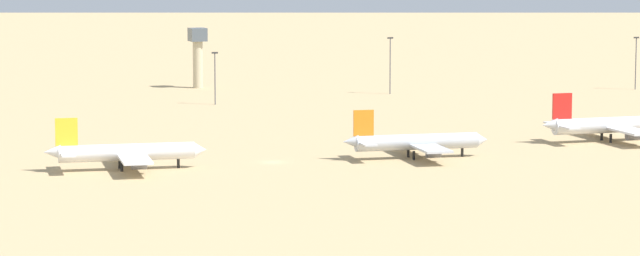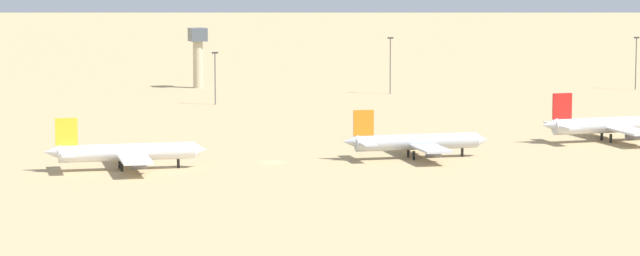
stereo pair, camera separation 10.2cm
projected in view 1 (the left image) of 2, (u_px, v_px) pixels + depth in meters
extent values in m
plane|color=tan|center=(273.00, 162.00, 322.77)|extent=(4000.00, 4000.00, 0.00)
cylinder|color=white|center=(127.00, 152.00, 311.49)|extent=(28.21, 7.39, 3.50)
cone|color=white|center=(200.00, 150.00, 314.97)|extent=(3.07, 3.66, 3.32)
cone|color=white|center=(52.00, 152.00, 307.95)|extent=(3.88, 3.44, 2.97)
cube|color=yellow|center=(66.00, 132.00, 308.13)|extent=(4.57, 1.07, 5.69)
cube|color=white|center=(66.00, 150.00, 312.03)|extent=(3.61, 6.28, 0.31)
cube|color=white|center=(68.00, 155.00, 305.27)|extent=(3.61, 6.28, 0.31)
cube|color=white|center=(131.00, 155.00, 311.76)|extent=(9.82, 28.56, 0.49)
cylinder|color=slate|center=(132.00, 156.00, 318.45)|extent=(3.39, 2.35, 1.92)
cylinder|color=slate|center=(139.00, 165.00, 305.77)|extent=(3.39, 2.35, 1.92)
cylinder|color=black|center=(178.00, 163.00, 314.26)|extent=(0.61, 0.61, 1.92)
cylinder|color=black|center=(120.00, 164.00, 313.56)|extent=(0.61, 0.61, 1.92)
cylinder|color=black|center=(122.00, 167.00, 309.50)|extent=(0.61, 0.61, 1.92)
cylinder|color=silver|center=(417.00, 142.00, 328.09)|extent=(27.68, 6.99, 3.43)
cone|color=silver|center=(482.00, 140.00, 331.64)|extent=(2.98, 3.57, 3.26)
cone|color=silver|center=(350.00, 142.00, 324.48)|extent=(3.79, 3.34, 2.92)
cube|color=orange|center=(364.00, 123.00, 324.68)|extent=(4.48, 1.01, 5.58)
cube|color=silver|center=(359.00, 140.00, 328.50)|extent=(3.49, 6.15, 0.31)
cube|color=silver|center=(368.00, 144.00, 321.89)|extent=(3.49, 6.15, 0.31)
cube|color=silver|center=(421.00, 144.00, 328.36)|extent=(9.38, 28.00, 0.48)
cylinder|color=slate|center=(415.00, 146.00, 334.92)|extent=(3.31, 2.28, 1.89)
cylinder|color=slate|center=(433.00, 153.00, 322.51)|extent=(3.31, 2.28, 1.89)
cylinder|color=black|center=(462.00, 152.00, 330.90)|extent=(0.60, 0.60, 1.89)
cylinder|color=black|center=(408.00, 153.00, 330.10)|extent=(0.60, 0.60, 1.89)
cylinder|color=black|center=(414.00, 155.00, 326.13)|extent=(0.60, 0.60, 1.89)
cylinder|color=silver|center=(612.00, 125.00, 356.01)|extent=(29.92, 5.84, 3.72)
cone|color=silver|center=(549.00, 125.00, 351.19)|extent=(3.93, 3.42, 3.16)
cube|color=red|center=(562.00, 106.00, 351.58)|extent=(4.85, 0.81, 6.04)
cube|color=silver|center=(555.00, 123.00, 355.66)|extent=(3.42, 6.52, 0.33)
cube|color=silver|center=(569.00, 127.00, 348.62)|extent=(3.42, 6.52, 0.33)
cube|color=silver|center=(615.00, 127.00, 356.35)|extent=(8.43, 30.11, 0.52)
cylinder|color=slate|center=(605.00, 129.00, 363.39)|extent=(3.48, 2.28, 2.04)
cylinder|color=slate|center=(633.00, 136.00, 350.18)|extent=(3.48, 2.28, 2.04)
cylinder|color=black|center=(602.00, 136.00, 358.07)|extent=(0.65, 0.65, 2.04)
cylinder|color=black|center=(611.00, 138.00, 353.84)|extent=(0.65, 0.65, 2.04)
cylinder|color=#C6B793|center=(198.00, 65.00, 485.46)|extent=(3.20, 3.20, 15.06)
cube|color=#4C5660|center=(198.00, 35.00, 484.28)|extent=(5.20, 5.20, 4.25)
cylinder|color=#59595E|center=(390.00, 66.00, 466.10)|extent=(0.36, 0.36, 17.08)
cube|color=#333333|center=(390.00, 38.00, 465.02)|extent=(1.80, 0.50, 0.50)
cylinder|color=#59595E|center=(215.00, 79.00, 435.82)|extent=(0.36, 0.36, 14.76)
cube|color=#333333|center=(215.00, 53.00, 434.88)|extent=(1.80, 0.50, 0.50)
cylinder|color=#59595E|center=(636.00, 64.00, 480.22)|extent=(0.36, 0.36, 16.30)
cube|color=#333333|center=(636.00, 38.00, 479.19)|extent=(1.80, 0.50, 0.50)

